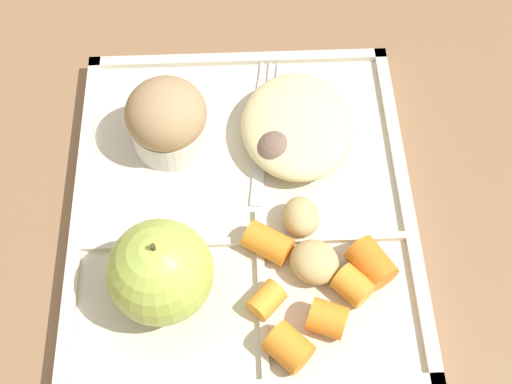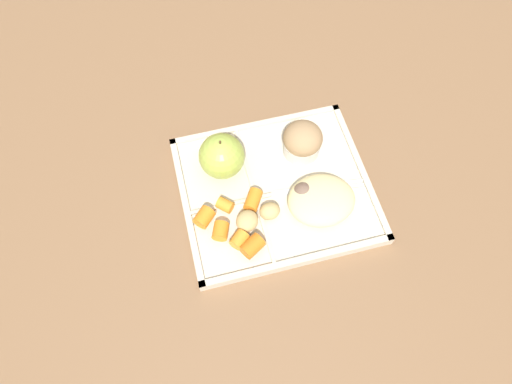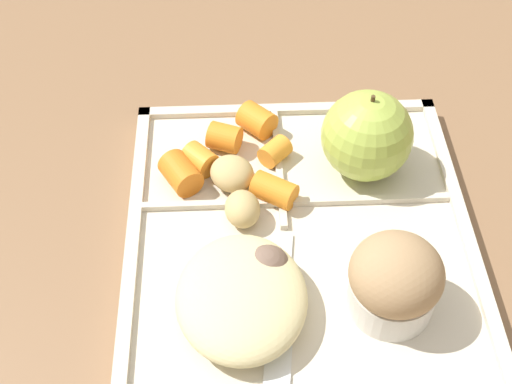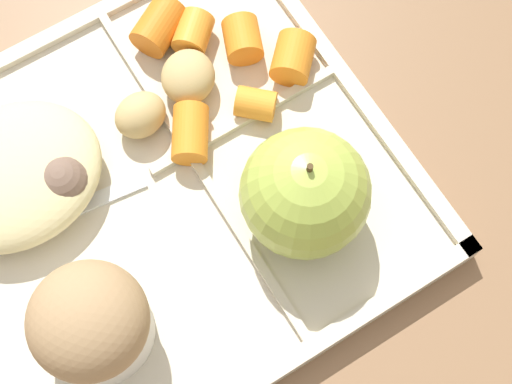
% 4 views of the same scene
% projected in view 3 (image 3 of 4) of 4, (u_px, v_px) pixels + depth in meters
% --- Properties ---
extents(ground, '(6.00, 6.00, 0.00)m').
position_uv_depth(ground, '(299.00, 251.00, 0.59)').
color(ground, '#846042').
extents(lunch_tray, '(0.32, 0.28, 0.02)m').
position_uv_depth(lunch_tray, '(300.00, 244.00, 0.58)').
color(lunch_tray, beige).
rests_on(lunch_tray, ground).
extents(green_apple, '(0.08, 0.08, 0.08)m').
position_uv_depth(green_apple, '(367.00, 136.00, 0.60)').
color(green_apple, '#A8C14C').
rests_on(green_apple, lunch_tray).
extents(bran_muffin, '(0.07, 0.07, 0.07)m').
position_uv_depth(bran_muffin, '(395.00, 281.00, 0.51)').
color(bran_muffin, silver).
rests_on(bran_muffin, lunch_tray).
extents(carrot_slice_large, '(0.04, 0.04, 0.03)m').
position_uv_depth(carrot_slice_large, '(257.00, 120.00, 0.65)').
color(carrot_slice_large, orange).
rests_on(carrot_slice_large, lunch_tray).
extents(carrot_slice_center, '(0.04, 0.04, 0.02)m').
position_uv_depth(carrot_slice_center, '(274.00, 190.00, 0.60)').
color(carrot_slice_center, orange).
rests_on(carrot_slice_center, lunch_tray).
extents(carrot_slice_near_corner, '(0.03, 0.03, 0.03)m').
position_uv_depth(carrot_slice_near_corner, '(224.00, 138.00, 0.64)').
color(carrot_slice_near_corner, orange).
rests_on(carrot_slice_near_corner, lunch_tray).
extents(carrot_slice_diagonal, '(0.04, 0.04, 0.03)m').
position_uv_depth(carrot_slice_diagonal, '(181.00, 173.00, 0.61)').
color(carrot_slice_diagonal, orange).
rests_on(carrot_slice_diagonal, lunch_tray).
extents(carrot_slice_small, '(0.03, 0.03, 0.02)m').
position_uv_depth(carrot_slice_small, '(275.00, 151.00, 0.63)').
color(carrot_slice_small, orange).
rests_on(carrot_slice_small, lunch_tray).
extents(carrot_slice_back, '(0.04, 0.04, 0.02)m').
position_uv_depth(carrot_slice_back, '(200.00, 159.00, 0.62)').
color(carrot_slice_back, orange).
rests_on(carrot_slice_back, lunch_tray).
extents(potato_chunk_corner, '(0.05, 0.05, 0.03)m').
position_uv_depth(potato_chunk_corner, '(232.00, 173.00, 0.61)').
color(potato_chunk_corner, tan).
rests_on(potato_chunk_corner, lunch_tray).
extents(potato_chunk_wedge, '(0.04, 0.03, 0.03)m').
position_uv_depth(potato_chunk_wedge, '(242.00, 209.00, 0.58)').
color(potato_chunk_wedge, tan).
rests_on(potato_chunk_wedge, lunch_tray).
extents(egg_noodle_pile, '(0.11, 0.10, 0.04)m').
position_uv_depth(egg_noodle_pile, '(242.00, 297.00, 0.52)').
color(egg_noodle_pile, beige).
rests_on(egg_noodle_pile, lunch_tray).
extents(meatball_back, '(0.03, 0.03, 0.03)m').
position_uv_depth(meatball_back, '(227.00, 306.00, 0.52)').
color(meatball_back, brown).
rests_on(meatball_back, lunch_tray).
extents(meatball_front, '(0.04, 0.04, 0.04)m').
position_uv_depth(meatball_front, '(267.00, 268.00, 0.54)').
color(meatball_front, '#755B4C').
rests_on(meatball_front, lunch_tray).
extents(plastic_fork, '(0.16, 0.03, 0.00)m').
position_uv_depth(plastic_fork, '(281.00, 327.00, 0.52)').
color(plastic_fork, silver).
rests_on(plastic_fork, lunch_tray).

